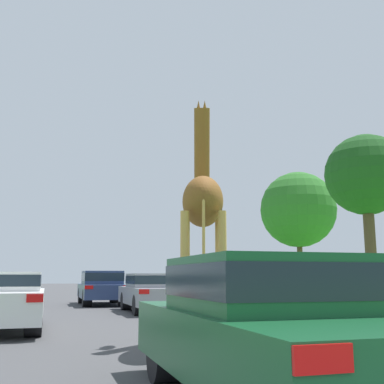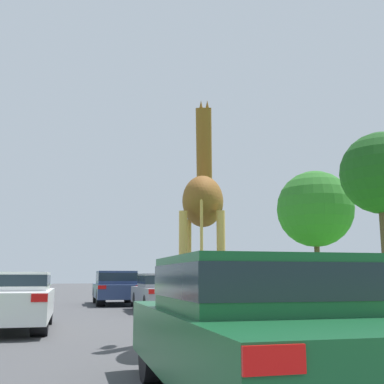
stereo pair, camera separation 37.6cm
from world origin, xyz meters
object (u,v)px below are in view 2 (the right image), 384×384
Objects in this scene: giraffe_near_road at (203,203)px; car_lead_maroon at (259,325)px; tree_centre_back at (315,209)px; car_queue_right at (13,299)px; car_queue_left at (164,291)px; sign_post at (294,281)px; car_far_ahead at (116,286)px; tree_right_cluster at (382,175)px.

car_lead_maroon is at bearing -79.98° from giraffe_near_road.
car_lead_maroon is 0.51× the size of tree_centre_back.
car_queue_right is 0.50× the size of tree_centre_back.
sign_post reaches higher than car_queue_left.
car_far_ahead reaches higher than car_lead_maroon.
car_queue_right is at bearing -154.47° from tree_right_cluster.
tree_centre_back reaches higher than car_queue_left.
sign_post is (2.18, -5.91, 0.39)m from car_queue_left.
sign_post reaches higher than car_lead_maroon.
car_lead_maroon is 12.59m from car_queue_left.
sign_post is (3.40, -11.01, 0.32)m from car_far_ahead.
car_far_ahead is at bearing 107.15° from sign_post.
giraffe_near_road reaches higher than car_queue_right.
car_far_ahead reaches higher than car_queue_left.
giraffe_near_road is 26.37m from tree_centre_back.
car_queue_right is (-3.11, 7.58, -0.04)m from car_lead_maroon.
tree_centre_back is 5.39× the size of sign_post.
car_queue_left is 6.31m from sign_post.
giraffe_near_road is 0.57× the size of tree_centre_back.
car_lead_maroon is at bearing -90.61° from car_far_ahead.
car_queue_right is 6.69m from car_queue_left.
car_queue_left is (0.94, 8.74, -1.84)m from giraffe_near_road.
car_far_ahead is (0.19, 17.62, 0.03)m from car_lead_maroon.
giraffe_near_road is 1.15× the size of car_queue_right.
tree_centre_back is (13.27, 13.21, 5.18)m from car_queue_left.
tree_right_cluster is 13.18m from sign_post.
tree_right_cluster reaches higher than car_lead_maroon.
tree_right_cluster is at bearing -12.00° from car_far_ahead.
car_queue_left is at bearing 100.94° from giraffe_near_road.
car_far_ahead is 0.54× the size of tree_centre_back.
car_far_ahead is 13.60m from tree_right_cluster.
car_lead_maroon reaches higher than car_queue_right.
car_queue_left is 0.52× the size of tree_centre_back.
car_lead_maroon is 7.53m from sign_post.
sign_post is (-11.09, -19.12, -4.79)m from tree_centre_back.
tree_centre_back is at bearing 59.87° from sign_post.
car_queue_right and car_queue_left have the same top height.
car_lead_maroon is 0.98× the size of car_queue_left.
sign_post is at bearing -72.85° from car_far_ahead.
car_queue_left is 0.55× the size of tree_right_cluster.
sign_post is (3.12, 2.84, -1.45)m from giraffe_near_road.
car_queue_right is 10.57m from car_far_ahead.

